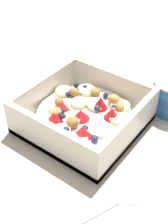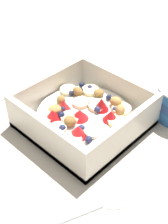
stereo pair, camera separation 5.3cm
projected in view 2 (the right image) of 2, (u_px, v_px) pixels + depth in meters
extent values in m
plane|color=beige|center=(86.00, 132.00, 0.54)|extent=(2.40, 2.40, 0.00)
cube|color=white|center=(84.00, 123.00, 0.55)|extent=(0.19, 0.19, 0.01)
cube|color=white|center=(45.00, 136.00, 0.48)|extent=(0.19, 0.01, 0.07)
cube|color=white|center=(117.00, 89.00, 0.58)|extent=(0.19, 0.01, 0.07)
cube|color=white|center=(50.00, 90.00, 0.58)|extent=(0.01, 0.17, 0.07)
cube|color=white|center=(125.00, 135.00, 0.48)|extent=(0.01, 0.17, 0.07)
cylinder|color=white|center=(84.00, 117.00, 0.54)|extent=(0.17, 0.17, 0.02)
cylinder|color=beige|center=(98.00, 106.00, 0.55)|extent=(0.05, 0.05, 0.01)
cylinder|color=#F7EFC6|center=(94.00, 131.00, 0.49)|extent=(0.04, 0.04, 0.01)
cylinder|color=#F4EAB7|center=(72.00, 141.00, 0.48)|extent=(0.04, 0.04, 0.01)
cylinder|color=#F4EAB7|center=(81.00, 103.00, 0.55)|extent=(0.03, 0.03, 0.01)
cylinder|color=#F7EFC6|center=(70.00, 118.00, 0.52)|extent=(0.05, 0.05, 0.01)
cylinder|color=#F7EFC6|center=(46.00, 117.00, 0.52)|extent=(0.04, 0.04, 0.01)
cylinder|color=beige|center=(116.00, 121.00, 0.51)|extent=(0.04, 0.04, 0.01)
cylinder|color=beige|center=(68.00, 90.00, 0.58)|extent=(0.03, 0.03, 0.01)
cylinder|color=beige|center=(90.00, 90.00, 0.58)|extent=(0.05, 0.05, 0.01)
cylinder|color=beige|center=(121.00, 109.00, 0.54)|extent=(0.05, 0.05, 0.01)
cylinder|color=#F7EFC6|center=(58.00, 129.00, 0.50)|extent=(0.03, 0.03, 0.01)
cone|color=red|center=(100.00, 103.00, 0.54)|extent=(0.04, 0.04, 0.02)
cone|color=red|center=(80.00, 114.00, 0.52)|extent=(0.04, 0.04, 0.02)
cone|color=red|center=(63.00, 105.00, 0.54)|extent=(0.04, 0.04, 0.02)
cone|color=red|center=(111.00, 116.00, 0.51)|extent=(0.03, 0.03, 0.02)
cone|color=red|center=(53.00, 115.00, 0.52)|extent=(0.04, 0.04, 0.02)
cone|color=red|center=(78.00, 131.00, 0.48)|extent=(0.04, 0.04, 0.02)
sphere|color=#191E3D|center=(82.00, 85.00, 0.59)|extent=(0.01, 0.01, 0.01)
sphere|color=#23284C|center=(90.00, 88.00, 0.59)|extent=(0.01, 0.01, 0.01)
sphere|color=#23284C|center=(62.00, 128.00, 0.50)|extent=(0.01, 0.01, 0.01)
sphere|color=#191E3D|center=(61.00, 115.00, 0.52)|extent=(0.01, 0.01, 0.01)
sphere|color=navy|center=(115.00, 110.00, 0.53)|extent=(0.01, 0.01, 0.01)
sphere|color=navy|center=(63.00, 108.00, 0.54)|extent=(0.01, 0.01, 0.01)
sphere|color=navy|center=(81.00, 128.00, 0.50)|extent=(0.01, 0.01, 0.01)
sphere|color=navy|center=(96.00, 109.00, 0.53)|extent=(0.01, 0.01, 0.01)
sphere|color=#191E3D|center=(62.00, 101.00, 0.55)|extent=(0.01, 0.01, 0.01)
sphere|color=#191E3D|center=(80.00, 91.00, 0.58)|extent=(0.01, 0.01, 0.01)
sphere|color=#191E3D|center=(109.00, 97.00, 0.56)|extent=(0.01, 0.01, 0.01)
sphere|color=#23284C|center=(71.00, 93.00, 0.57)|extent=(0.01, 0.01, 0.01)
sphere|color=#23284C|center=(89.00, 140.00, 0.48)|extent=(0.01, 0.01, 0.01)
ellipsoid|color=olive|center=(70.00, 121.00, 0.51)|extent=(0.02, 0.02, 0.02)
ellipsoid|color=olive|center=(78.00, 92.00, 0.57)|extent=(0.03, 0.02, 0.02)
ellipsoid|color=tan|center=(116.00, 102.00, 0.55)|extent=(0.03, 0.02, 0.02)
ellipsoid|color=olive|center=(99.00, 93.00, 0.57)|extent=(0.03, 0.03, 0.01)
ellipsoid|color=tan|center=(55.00, 109.00, 0.53)|extent=(0.03, 0.03, 0.01)
ellipsoid|color=tan|center=(120.00, 110.00, 0.53)|extent=(0.02, 0.03, 0.02)
ellipsoid|color=olive|center=(60.00, 100.00, 0.55)|extent=(0.02, 0.02, 0.02)
ellipsoid|color=silver|center=(118.00, 198.00, 0.43)|extent=(0.05, 0.06, 0.01)
cylinder|color=silver|center=(60.00, 221.00, 0.40)|extent=(0.05, 0.12, 0.01)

